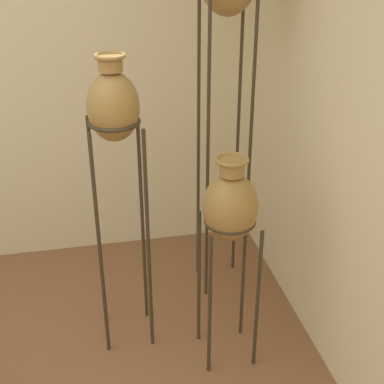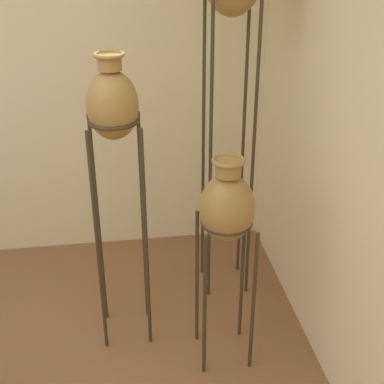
{
  "view_description": "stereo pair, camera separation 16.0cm",
  "coord_description": "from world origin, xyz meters",
  "views": [
    {
      "loc": [
        0.94,
        -1.4,
        2.2
      ],
      "look_at": [
        1.47,
        1.15,
        0.88
      ],
      "focal_mm": 50.0,
      "sensor_mm": 36.0,
      "label": 1
    },
    {
      "loc": [
        1.1,
        -1.42,
        2.2
      ],
      "look_at": [
        1.47,
        1.15,
        0.88
      ],
      "focal_mm": 50.0,
      "sensor_mm": 36.0,
      "label": 2
    }
  ],
  "objects": [
    {
      "name": "vase_stand_medium",
      "position": [
        1.07,
        1.11,
        1.35
      ],
      "size": [
        0.27,
        0.27,
        1.65
      ],
      "color": "#382D1E",
      "rests_on": "ground_plane"
    },
    {
      "name": "vase_stand_short",
      "position": [
        1.6,
        0.84,
        0.92
      ],
      "size": [
        0.28,
        0.28,
        1.2
      ],
      "color": "#382D1E",
      "rests_on": "ground_plane"
    }
  ]
}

